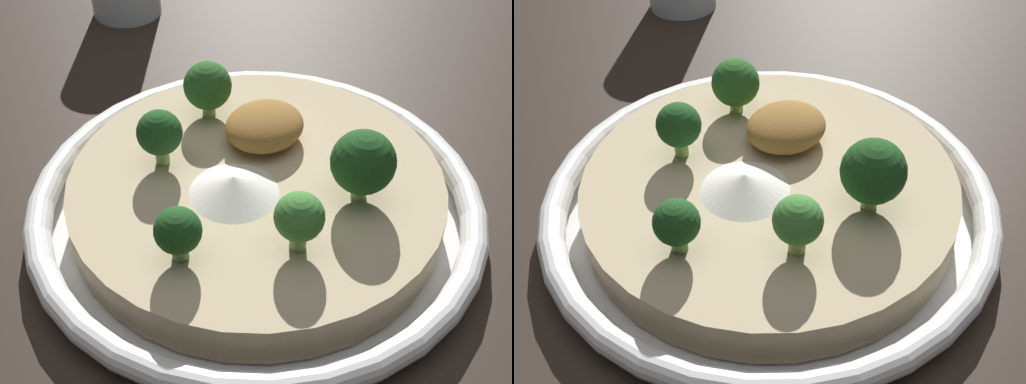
% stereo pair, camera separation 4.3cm
% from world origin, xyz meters
% --- Properties ---
extents(ground_plane, '(6.00, 6.00, 0.00)m').
position_xyz_m(ground_plane, '(0.00, 0.00, 0.00)').
color(ground_plane, '#2D231C').
extents(risotto_bowl, '(0.30, 0.30, 0.03)m').
position_xyz_m(risotto_bowl, '(0.00, 0.00, 0.02)').
color(risotto_bowl, white).
rests_on(risotto_bowl, ground_plane).
extents(cheese_sprinkle, '(0.06, 0.06, 0.01)m').
position_xyz_m(cheese_sprinkle, '(-0.02, 0.00, 0.04)').
color(cheese_sprinkle, white).
rests_on(cheese_sprinkle, risotto_bowl).
extents(crispy_onion_garnish, '(0.06, 0.05, 0.02)m').
position_xyz_m(crispy_onion_garnish, '(0.03, 0.02, 0.05)').
color(crispy_onion_garnish, olive).
rests_on(crispy_onion_garnish, risotto_bowl).
extents(broccoli_back_right, '(0.03, 0.03, 0.04)m').
position_xyz_m(broccoli_back_right, '(0.03, 0.07, 0.06)').
color(broccoli_back_right, '#84A856').
rests_on(broccoli_back_right, risotto_bowl).
extents(broccoli_front_left, '(0.03, 0.03, 0.04)m').
position_xyz_m(broccoli_front_left, '(-0.08, -0.01, 0.05)').
color(broccoli_front_left, '#668E47').
rests_on(broccoli_front_left, risotto_bowl).
extents(broccoli_front_right, '(0.04, 0.04, 0.05)m').
position_xyz_m(broccoli_front_right, '(0.03, -0.06, 0.06)').
color(broccoli_front_right, '#84A856').
rests_on(broccoli_front_right, risotto_bowl).
extents(broccoli_back_left, '(0.03, 0.03, 0.04)m').
position_xyz_m(broccoli_back_left, '(-0.03, 0.06, 0.06)').
color(broccoli_back_left, '#84A856').
rests_on(broccoli_back_left, risotto_bowl).
extents(broccoli_front, '(0.03, 0.03, 0.04)m').
position_xyz_m(broccoli_front, '(-0.03, -0.06, 0.06)').
color(broccoli_front, '#84A856').
rests_on(broccoli_front, risotto_bowl).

